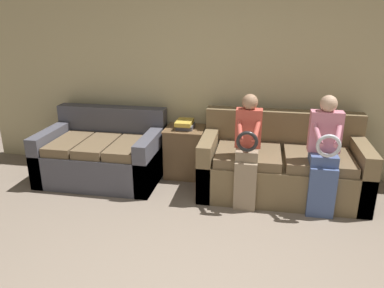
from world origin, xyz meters
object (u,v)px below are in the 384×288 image
side_shelf (185,151)px  book_stack (185,124)px  couch_main (281,166)px  child_right_seated (324,151)px  child_left_seated (247,147)px  couch_side (104,155)px

side_shelf → book_stack: bearing=-87.8°
couch_main → child_right_seated: size_ratio=1.49×
side_shelf → book_stack: 0.36m
book_stack → child_right_seated: bearing=-22.4°
child_right_seated → side_shelf: child_right_seated is taller
book_stack → child_left_seated: bearing=-39.0°
child_left_seated → child_right_seated: bearing=0.1°
couch_main → side_shelf: bearing=167.1°
child_left_seated → child_right_seated: size_ratio=0.99×
couch_main → book_stack: couch_main is taller
child_right_seated → couch_main: bearing=135.3°
couch_side → side_shelf: bearing=14.4°
side_shelf → couch_main: bearing=-12.9°
child_left_seated → book_stack: child_left_seated is taller
couch_side → child_left_seated: 1.90m
side_shelf → child_right_seated: bearing=-22.6°
couch_side → book_stack: (1.01, 0.25, 0.39)m
couch_side → book_stack: 1.11m
couch_main → child_left_seated: child_left_seated is taller
child_left_seated → book_stack: (-0.81, 0.66, 0.02)m
child_right_seated → side_shelf: size_ratio=1.94×
couch_side → child_right_seated: size_ratio=1.17×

